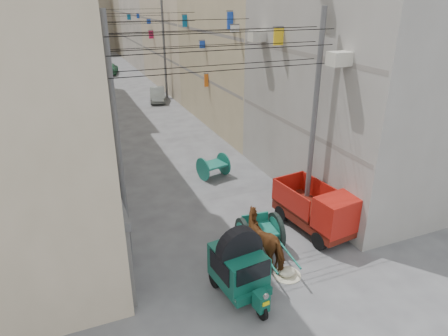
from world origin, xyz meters
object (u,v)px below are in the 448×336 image
distant_car_white (97,109)px  distant_car_green (110,69)px  second_cart (213,166)px  auto_rickshaw (239,265)px  mini_truck (321,214)px  horse (266,240)px  feed_sack (287,272)px  tonga_cart (260,233)px  distant_car_grey (157,94)px

distant_car_white → distant_car_green: 18.02m
distant_car_white → second_cart: bearing=97.9°
second_cart → distant_car_green: size_ratio=0.38×
auto_rickshaw → distant_car_green: (1.47, 39.12, -0.42)m
mini_truck → horse: size_ratio=1.76×
second_cart → distant_car_white: size_ratio=0.44×
second_cart → feed_sack: (-0.51, -7.98, -0.47)m
mini_truck → feed_sack: 2.97m
tonga_cart → second_cart: tonga_cart is taller
tonga_cart → horse: (-0.09, -0.62, 0.15)m
second_cart → distant_car_green: bearing=78.6°
tonga_cart → horse: 0.65m
feed_sack → horse: (-0.28, 0.97, 0.70)m
distant_car_grey → tonga_cart: bearing=-82.1°
second_cart → feed_sack: second_cart is taller
feed_sack → distant_car_grey: 24.33m
distant_car_white → feed_sack: bearing=90.3°
second_cart → horse: (-0.79, -7.02, 0.23)m
mini_truck → feed_sack: mini_truck is taller
auto_rickshaw → mini_truck: bearing=16.7°
tonga_cart → mini_truck: 2.56m
auto_rickshaw → horse: auto_rickshaw is taller
feed_sack → distant_car_grey: size_ratio=0.16×
tonga_cart → distant_car_white: (-3.39, 19.68, -0.10)m
mini_truck → distant_car_grey: bearing=84.7°
tonga_cart → distant_car_green: 37.41m
feed_sack → distant_car_grey: bearing=86.0°
auto_rickshaw → second_cart: 8.43m
feed_sack → horse: size_ratio=0.28×
auto_rickshaw → second_cart: auto_rickshaw is taller
second_cart → mini_truck: bearing=-86.7°
horse → distant_car_grey: bearing=-112.6°
tonga_cart → distant_car_grey: bearing=89.7°
distant_car_grey → feed_sack: bearing=-81.4°
tonga_cart → distant_car_white: bearing=104.2°
feed_sack → distant_car_white: 21.58m
second_cart → horse: 7.06m
feed_sack → distant_car_green: size_ratio=0.14×
auto_rickshaw → tonga_cart: 2.35m
mini_truck → feed_sack: size_ratio=6.19×
feed_sack → horse: horse is taller
horse → distant_car_grey: 23.38m
tonga_cart → distant_car_grey: (1.87, 22.67, -0.12)m
second_cart → feed_sack: bearing=-106.6°
second_cart → distant_car_grey: bearing=73.0°
distant_car_white → mini_truck: bearing=97.6°
distant_car_grey → distant_car_green: bearing=110.2°
auto_rickshaw → feed_sack: auto_rickshaw is taller
tonga_cart → horse: horse is taller
auto_rickshaw → second_cart: (2.28, 8.11, -0.39)m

